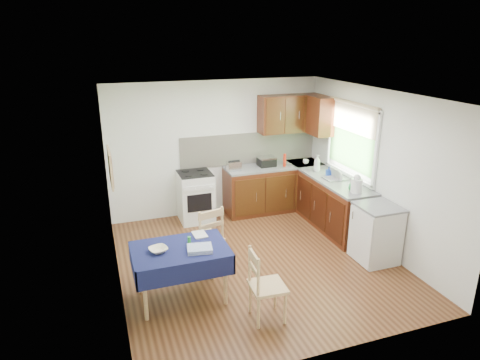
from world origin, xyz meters
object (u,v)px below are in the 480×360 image
object	(u,v)px
sandwich_press	(267,161)
dish_rack	(336,178)
chair_far	(207,236)
toaster	(234,166)
dining_table	(180,256)
chair_near	(264,283)
kettle	(357,184)

from	to	relation	value
sandwich_press	dish_rack	world-z (taller)	dish_rack
chair_far	toaster	distance (m)	2.01
dining_table	chair_near	bearing A→B (deg)	-35.90
dining_table	chair_near	size ratio (longest dim) A/B	1.31
toaster	kettle	distance (m)	2.25
dining_table	kettle	bearing A→B (deg)	17.05
chair_far	toaster	world-z (taller)	toaster
toaster	kettle	bearing A→B (deg)	-60.84
sandwich_press	kettle	distance (m)	1.96
chair_far	toaster	size ratio (longest dim) A/B	3.86
chair_far	kettle	xyz separation A→B (m)	(2.44, -0.02, 0.51)
dish_rack	dining_table	bearing A→B (deg)	-179.81
dining_table	sandwich_press	size ratio (longest dim) A/B	3.87
dining_table	sandwich_press	bearing A→B (deg)	53.45
chair_far	chair_near	world-z (taller)	chair_far
sandwich_press	dish_rack	distance (m)	1.39
sandwich_press	kettle	xyz separation A→B (m)	(0.78, -1.79, 0.04)
dining_table	chair_near	world-z (taller)	chair_near
dish_rack	kettle	xyz separation A→B (m)	(-0.04, -0.68, 0.11)
chair_near	dish_rack	world-z (taller)	dish_rack
kettle	chair_far	bearing A→B (deg)	179.56
sandwich_press	kettle	world-z (taller)	kettle
toaster	chair_far	bearing A→B (deg)	-131.37
kettle	chair_near	bearing A→B (deg)	-147.54
toaster	sandwich_press	world-z (taller)	toaster
chair_near	sandwich_press	world-z (taller)	sandwich_press
sandwich_press	toaster	bearing A→B (deg)	162.81
chair_far	sandwich_press	xyz separation A→B (m)	(1.65, 1.77, 0.47)
toaster	dish_rack	size ratio (longest dim) A/B	0.65
chair_far	dish_rack	distance (m)	2.60
dining_table	kettle	distance (m)	3.03
dining_table	kettle	world-z (taller)	kettle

